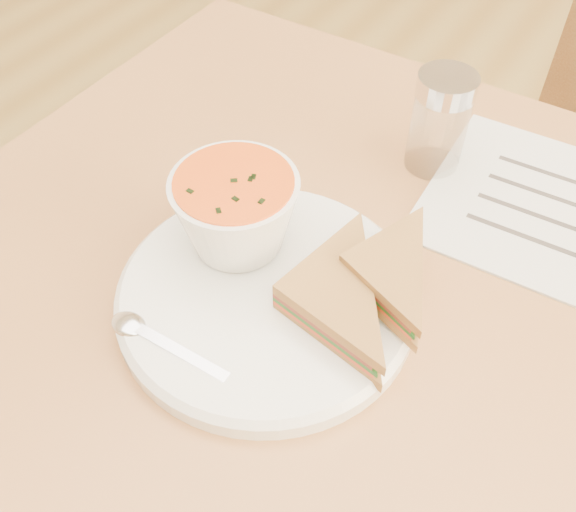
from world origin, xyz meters
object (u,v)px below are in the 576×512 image
Objects in this scene: chair_far at (564,235)px; condiment_shaker at (439,122)px; soup_bowl at (236,215)px; plate at (267,297)px; dining_table at (386,467)px.

condiment_shaker is (-0.16, -0.31, 0.36)m from chair_far.
soup_bowl is 0.25m from condiment_shaker.
soup_bowl is at bearing 82.48° from chair_far.
soup_bowl is at bearing 148.61° from plate.
dining_table is 0.47m from condiment_shaker.
condiment_shaker reaches higher than dining_table.
soup_bowl is (-0.05, 0.03, 0.05)m from plate.
plate is (-0.12, -0.09, 0.38)m from dining_table.
soup_bowl is at bearing -163.20° from dining_table.
condiment_shaker is at bearing 114.55° from dining_table.
plate is at bearing -145.48° from dining_table.
condiment_shaker is at bearing 81.29° from chair_far.
chair_far is 0.68m from plate.
soup_bowl reaches higher than dining_table.
dining_table is 8.72× the size of soup_bowl.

